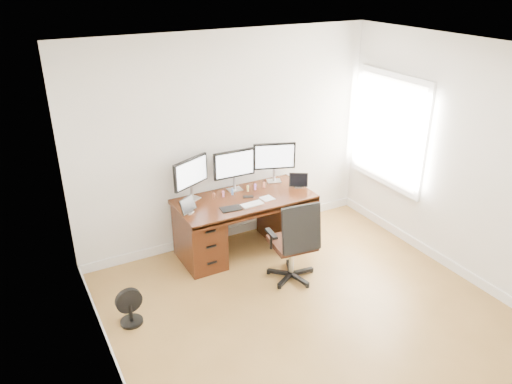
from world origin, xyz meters
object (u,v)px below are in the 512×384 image
office_chair (294,255)px  keyboard (252,204)px  desk (244,222)px  monitor_center (234,165)px  floor_fan (130,307)px

office_chair → keyboard: 0.78m
desk → monitor_center: bearing=90.0°
monitor_center → keyboard: 0.59m
desk → office_chair: office_chair is taller
monitor_center → keyboard: size_ratio=2.01×
desk → keyboard: keyboard is taller
office_chair → floor_fan: bearing=-177.4°
keyboard → desk: bearing=85.2°
office_chair → monitor_center: (-0.19, 1.12, 0.75)m
floor_fan → monitor_center: (1.69, 0.98, 0.89)m
desk → monitor_center: 0.72m
office_chair → floor_fan: size_ratio=2.56×
desk → floor_fan: (-1.69, -0.75, -0.21)m
office_chair → monitor_center: 1.36m
office_chair → desk: bearing=109.1°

